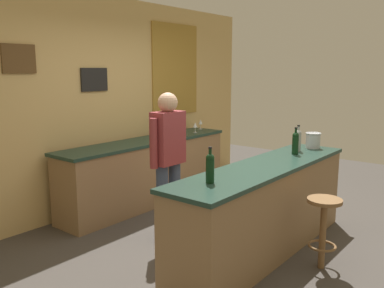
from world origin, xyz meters
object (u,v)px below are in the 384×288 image
wine_glass_d (201,122)px  wine_glass_b (164,128)px  wine_glass_c (195,125)px  wine_bottle_b (295,142)px  wine_glass_a (159,129)px  wine_bottle_c (298,140)px  bartender (168,157)px  ice_bucket (313,140)px  bar_stool (323,221)px  wine_bottle_a (210,167)px

wine_glass_d → wine_glass_b: bearing=178.5°
wine_glass_c → wine_bottle_b: bearing=-109.3°
wine_glass_a → wine_bottle_c: bearing=-86.5°
bartender → ice_bucket: 1.81m
bartender → wine_glass_b: 1.70m
wine_bottle_c → wine_glass_d: bearing=68.0°
bartender → ice_bucket: (1.52, -0.97, 0.08)m
bar_stool → wine_glass_b: bearing=73.6°
bartender → wine_glass_c: (1.73, 1.00, 0.07)m
wine_glass_b → wine_glass_c: same height
wine_glass_b → wine_glass_c: size_ratio=1.00×
wine_bottle_b → wine_glass_d: size_ratio=1.97×
wine_bottle_c → wine_glass_a: 2.08m
wine_glass_d → wine_bottle_c: bearing=-112.0°
ice_bucket → wine_bottle_a: bearing=178.7°
wine_glass_b → wine_bottle_a: bearing=-129.3°
ice_bucket → wine_glass_c: bearing=84.1°
bartender → wine_glass_d: 2.37m
bartender → bar_stool: size_ratio=2.38×
wine_bottle_c → bar_stool: bearing=-141.4°
wine_glass_c → wine_glass_b: bearing=160.3°
bar_stool → wine_glass_b: (0.81, 2.75, 0.55)m
wine_bottle_b → wine_glass_c: wine_bottle_b is taller
bar_stool → wine_bottle_b: bearing=43.6°
wine_glass_a → wine_bottle_b: bearing=-91.7°
wine_glass_a → wine_glass_c: bearing=-14.8°
wine_bottle_b → ice_bucket: 0.48m
wine_glass_d → bar_stool: bearing=-121.3°
wine_bottle_c → wine_glass_c: size_ratio=1.97×
wine_bottle_b → wine_bottle_a: bearing=178.5°
wine_bottle_a → wine_glass_a: (1.61, 2.09, -0.05)m
bar_stool → wine_bottle_b: 1.06m
wine_glass_a → wine_glass_d: bearing=-0.4°
wine_glass_b → bartender: bearing=-135.9°
bar_stool → wine_bottle_a: size_ratio=2.22×
wine_bottle_b → wine_glass_c: size_ratio=1.97×
bar_stool → wine_glass_c: (1.32, 2.57, 0.55)m
bartender → wine_glass_a: size_ratio=10.45×
bartender → wine_bottle_a: bartender is taller
wine_bottle_a → ice_bucket: wine_bottle_a is taller
bar_stool → wine_glass_d: bearing=58.7°
wine_bottle_b → ice_bucket: (0.48, -0.00, -0.04)m
wine_glass_a → wine_glass_b: same height
bartender → wine_bottle_c: size_ratio=5.29×
bartender → wine_bottle_a: bearing=-118.7°
bar_stool → ice_bucket: size_ratio=3.62×
wine_glass_b → wine_glass_c: (0.51, -0.18, 0.00)m
bar_stool → wine_glass_c: wine_glass_c is taller
wine_bottle_a → wine_bottle_b: size_ratio=1.00×
wine_glass_d → wine_bottle_b: bearing=-115.8°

